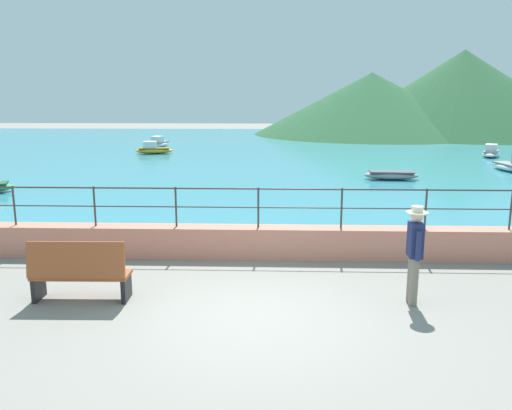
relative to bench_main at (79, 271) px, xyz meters
The scene contains 13 objects.
ground_plane 3.15m from the bench_main, ahead, with size 120.00×120.00×0.00m, color gray.
promenade_wall 4.08m from the bench_main, 41.28° to the left, with size 20.00×0.56×0.70m, color tan.
railing 4.15m from the bench_main, 41.28° to the left, with size 18.44×0.04×0.90m.
lake_water 25.52m from the bench_main, 83.11° to the left, with size 64.00×44.32×0.06m, color teal.
hill_main 46.33m from the bench_main, 63.34° to the left, with size 23.62×23.62×7.71m, color #285633.
hill_secondary 42.25m from the bench_main, 73.13° to the left, with size 21.77×21.77×5.65m, color #285633.
bench_main is the anchor object (origin of this frame).
person_walking 5.86m from the bench_main, ahead, with size 0.38×0.57×1.75m.
boat_1 23.54m from the bench_main, 100.00° to the left, with size 2.42×1.28×0.76m.
boat_2 15.98m from the bench_main, 58.24° to the left, with size 2.36×1.05×0.36m.
boat_3 27.40m from the bench_main, 54.11° to the left, with size 1.79×2.46×0.76m.
boat_4 27.82m from the bench_main, 99.71° to the left, with size 1.41×2.45×0.76m.
boat_5 21.97m from the bench_main, 48.28° to the left, with size 1.17×2.39×1.60m.
Camera 1 is at (0.36, -8.01, 3.59)m, focal length 36.33 mm.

